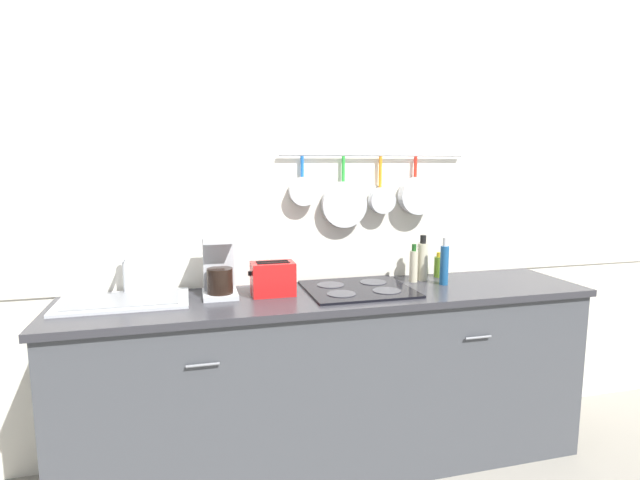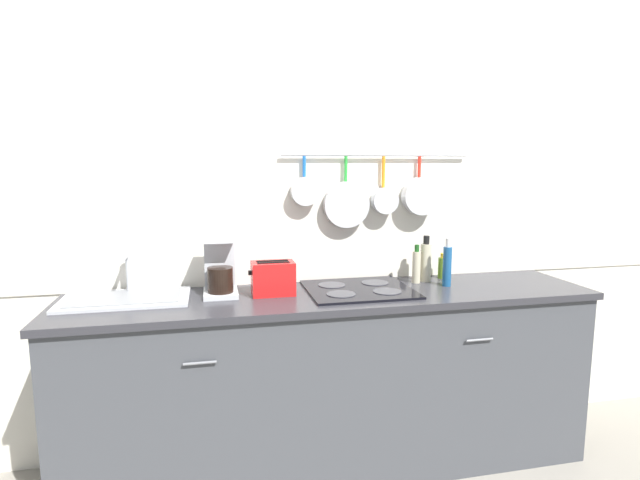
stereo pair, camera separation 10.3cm
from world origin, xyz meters
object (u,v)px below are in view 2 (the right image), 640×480
(coffee_maker, at_px, (220,270))
(bottle_sesame_oil, at_px, (443,267))
(toaster, at_px, (273,278))
(bottle_dish_soap, at_px, (416,266))
(bottle_olive_oil, at_px, (426,261))
(bottle_hot_sauce, at_px, (447,265))

(coffee_maker, height_order, bottle_sesame_oil, coffee_maker)
(toaster, height_order, bottle_dish_soap, bottle_dish_soap)
(coffee_maker, xyz_separation_m, bottle_dish_soap, (1.05, 0.02, -0.03))
(bottle_dish_soap, relative_size, bottle_olive_oil, 0.83)
(toaster, height_order, bottle_hot_sauce, bottle_hot_sauce)
(coffee_maker, height_order, bottle_olive_oil, coffee_maker)
(bottle_dish_soap, height_order, bottle_hot_sauce, bottle_hot_sauce)
(bottle_sesame_oil, bearing_deg, bottle_dish_soap, -159.81)
(coffee_maker, height_order, bottle_hot_sauce, coffee_maker)
(coffee_maker, bearing_deg, toaster, -13.51)
(toaster, distance_m, bottle_hot_sauce, 0.93)
(bottle_hot_sauce, bearing_deg, bottle_olive_oil, 117.37)
(bottle_dish_soap, bearing_deg, bottle_hot_sauce, -38.35)
(coffee_maker, relative_size, toaster, 1.28)
(bottle_hot_sauce, bearing_deg, toaster, 178.57)
(coffee_maker, distance_m, bottle_dish_soap, 1.06)
(bottle_sesame_oil, bearing_deg, toaster, -171.35)
(bottle_hot_sauce, bearing_deg, bottle_sesame_oil, 70.51)
(toaster, distance_m, bottle_dish_soap, 0.80)
(bottle_olive_oil, bearing_deg, bottle_sesame_oil, 20.43)
(bottle_sesame_oil, bearing_deg, bottle_hot_sauce, -109.49)
(coffee_maker, bearing_deg, bottle_sesame_oil, 4.07)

